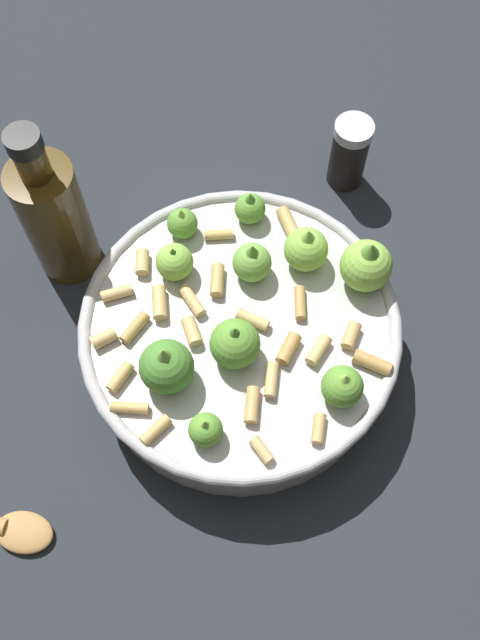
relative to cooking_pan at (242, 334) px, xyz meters
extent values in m
plane|color=#23282D|center=(0.00, 0.00, -0.04)|extent=(2.40, 2.40, 0.00)
cylinder|color=#B7B7BC|center=(0.00, 0.00, -0.01)|extent=(0.28, 0.28, 0.06)
torus|color=#B7B7BC|center=(0.00, 0.00, 0.02)|extent=(0.29, 0.29, 0.01)
sphere|color=#8CC64C|center=(-0.05, 0.07, 0.04)|extent=(0.04, 0.04, 0.04)
cone|color=#8CC64C|center=(-0.05, 0.07, 0.06)|extent=(0.02, 0.02, 0.02)
sphere|color=#8CC64C|center=(-0.02, 0.12, 0.05)|extent=(0.05, 0.05, 0.05)
cone|color=#609E38|center=(-0.02, 0.12, 0.07)|extent=(0.03, 0.03, 0.02)
sphere|color=#4C8933|center=(0.04, -0.07, 0.05)|extent=(0.05, 0.05, 0.05)
cone|color=#75B247|center=(0.04, -0.07, 0.07)|extent=(0.02, 0.02, 0.02)
sphere|color=#609E38|center=(0.03, -0.01, 0.04)|extent=(0.04, 0.04, 0.04)
cone|color=#4C8933|center=(0.03, -0.01, 0.07)|extent=(0.02, 0.02, 0.02)
sphere|color=#609E38|center=(0.09, -0.05, 0.04)|extent=(0.03, 0.03, 0.03)
cone|color=#8CC64C|center=(0.09, -0.05, 0.05)|extent=(0.01, 0.01, 0.01)
sphere|color=#609E38|center=(-0.11, 0.03, 0.04)|extent=(0.03, 0.03, 0.03)
cone|color=#4C8933|center=(-0.11, 0.03, 0.05)|extent=(0.02, 0.02, 0.01)
sphere|color=#609E38|center=(0.08, 0.07, 0.04)|extent=(0.04, 0.04, 0.04)
cone|color=#8CC64C|center=(0.08, 0.07, 0.06)|extent=(0.02, 0.02, 0.01)
sphere|color=#8CC64C|center=(-0.07, -0.05, 0.04)|extent=(0.03, 0.03, 0.03)
cone|color=#4C8933|center=(-0.07, -0.05, 0.06)|extent=(0.01, 0.01, 0.01)
sphere|color=#75B247|center=(-0.05, 0.02, 0.04)|extent=(0.04, 0.04, 0.04)
cone|color=#609E38|center=(-0.05, 0.02, 0.06)|extent=(0.02, 0.02, 0.02)
sphere|color=#609E38|center=(-0.11, -0.03, 0.04)|extent=(0.03, 0.03, 0.03)
cone|color=#8CC64C|center=(-0.11, -0.03, 0.05)|extent=(0.01, 0.01, 0.01)
cylinder|color=tan|center=(-0.09, 0.00, 0.03)|extent=(0.01, 0.03, 0.01)
cylinder|color=tan|center=(0.03, 0.09, 0.03)|extent=(0.03, 0.02, 0.01)
cylinder|color=tan|center=(-0.03, -0.07, 0.03)|extent=(0.03, 0.02, 0.01)
cylinder|color=tan|center=(-0.08, -0.08, 0.03)|extent=(0.03, 0.02, 0.01)
cylinder|color=tan|center=(0.04, 0.03, 0.03)|extent=(0.03, 0.03, 0.01)
cylinder|color=tan|center=(-0.03, -0.04, 0.03)|extent=(0.03, 0.02, 0.01)
cylinder|color=tan|center=(0.08, -0.01, 0.03)|extent=(0.03, 0.02, 0.01)
cylinder|color=tan|center=(-0.01, -0.09, 0.03)|extent=(0.03, 0.03, 0.01)
cylinder|color=tan|center=(0.12, -0.01, 0.03)|extent=(0.02, 0.02, 0.01)
cylinder|color=tan|center=(0.11, 0.04, 0.03)|extent=(0.03, 0.02, 0.01)
cylinder|color=tan|center=(-0.09, 0.07, 0.03)|extent=(0.03, 0.02, 0.01)
cylinder|color=tan|center=(0.00, 0.01, 0.03)|extent=(0.03, 0.03, 0.01)
cylinder|color=tan|center=(-0.01, 0.06, 0.03)|extent=(0.03, 0.02, 0.01)
cylinder|color=tan|center=(0.06, 0.01, 0.03)|extent=(0.03, 0.02, 0.01)
cylinder|color=tan|center=(-0.01, -0.12, 0.03)|extent=(0.02, 0.03, 0.01)
cylinder|color=tan|center=(0.04, 0.06, 0.03)|extent=(0.03, 0.03, 0.01)
cylinder|color=tan|center=(0.06, -0.11, 0.03)|extent=(0.02, 0.03, 0.01)
cylinder|color=tan|center=(0.00, -0.05, 0.03)|extent=(0.03, 0.02, 0.01)
cylinder|color=tan|center=(0.03, -0.11, 0.03)|extent=(0.03, 0.03, 0.01)
cylinder|color=tan|center=(-0.05, -0.10, 0.03)|extent=(0.01, 0.03, 0.01)
cylinder|color=tan|center=(-0.05, -0.01, 0.03)|extent=(0.03, 0.02, 0.01)
cylinder|color=tan|center=(0.06, 0.10, 0.03)|extent=(0.03, 0.03, 0.01)
cylinder|color=tan|center=(0.08, -0.09, 0.03)|extent=(0.02, 0.03, 0.01)
cylinder|color=black|center=(-0.18, 0.16, -0.01)|extent=(0.04, 0.04, 0.07)
cylinder|color=silver|center=(-0.18, 0.16, 0.04)|extent=(0.04, 0.04, 0.01)
cylinder|color=#4C3814|center=(-0.14, -0.15, 0.03)|extent=(0.06, 0.06, 0.14)
cylinder|color=#4C3814|center=(-0.14, -0.15, 0.12)|extent=(0.03, 0.03, 0.04)
cylinder|color=black|center=(-0.14, -0.15, 0.14)|extent=(0.03, 0.03, 0.02)
ellipsoid|color=#B2844C|center=(0.13, -0.22, -0.04)|extent=(0.05, 0.06, 0.01)
camera|label=1|loc=(0.27, -0.06, 0.60)|focal=39.99mm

